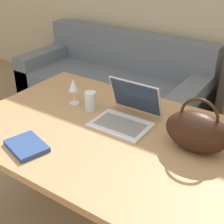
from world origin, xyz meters
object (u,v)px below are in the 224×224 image
object	(u,v)px
couch	(113,87)
handbag	(197,131)
wine_glass	(73,86)
drinking_glass	(91,101)
laptop	(127,111)

from	to	relation	value
couch	handbag	distance (m)	1.93
wine_glass	drinking_glass	bearing A→B (deg)	-1.63
drinking_glass	wine_glass	xyz separation A→B (m)	(-0.13, 0.00, 0.06)
laptop	handbag	xyz separation A→B (m)	(0.42, -0.06, 0.04)
laptop	wine_glass	xyz separation A→B (m)	(-0.39, -0.00, 0.06)
couch	drinking_glass	size ratio (longest dim) A/B	17.50
wine_glass	handbag	world-z (taller)	handbag
couch	laptop	size ratio (longest dim) A/B	6.28
drinking_glass	handbag	bearing A→B (deg)	-4.37
drinking_glass	handbag	xyz separation A→B (m)	(0.67, -0.05, 0.05)
laptop	couch	bearing A→B (deg)	126.49
couch	handbag	size ratio (longest dim) A/B	6.39
handbag	wine_glass	bearing A→B (deg)	176.08
couch	drinking_glass	xyz separation A→B (m)	(0.65, -1.23, 0.53)
laptop	handbag	size ratio (longest dim) A/B	1.02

